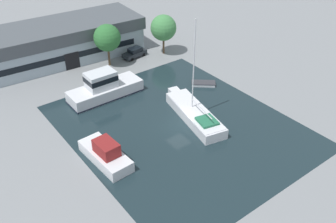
% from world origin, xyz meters
% --- Properties ---
extents(ground_plane, '(440.00, 440.00, 0.00)m').
position_xyz_m(ground_plane, '(0.00, 0.00, 0.00)').
color(ground_plane, gray).
extents(water_canal, '(25.58, 30.52, 0.01)m').
position_xyz_m(water_canal, '(0.00, 0.00, 0.00)').
color(water_canal, '#19282D').
rests_on(water_canal, ground).
extents(warehouse_building, '(28.15, 11.92, 6.02)m').
position_xyz_m(warehouse_building, '(-3.38, 27.87, 3.05)').
color(warehouse_building, '#99A8B2').
rests_on(warehouse_building, ground).
extents(quay_tree_near_building, '(4.35, 4.35, 6.97)m').
position_xyz_m(quay_tree_near_building, '(1.70, 20.55, 4.78)').
color(quay_tree_near_building, brown).
rests_on(quay_tree_near_building, ground).
extents(quay_tree_by_water, '(4.43, 4.43, 6.91)m').
position_xyz_m(quay_tree_by_water, '(11.62, 18.88, 4.68)').
color(quay_tree_by_water, brown).
rests_on(quay_tree_by_water, ground).
extents(parked_car, '(4.53, 2.45, 1.65)m').
position_xyz_m(parked_car, '(6.73, 20.63, 0.82)').
color(parked_car, '#1E2328').
rests_on(parked_car, ground).
extents(sailboat_moored, '(5.30, 12.41, 13.24)m').
position_xyz_m(sailboat_moored, '(2.67, 0.16, 0.78)').
color(sailboat_moored, silver).
rests_on(sailboat_moored, water_canal).
extents(motor_cruiser, '(10.69, 3.81, 4.01)m').
position_xyz_m(motor_cruiser, '(-3.94, 12.06, 1.45)').
color(motor_cruiser, silver).
rests_on(motor_cruiser, water_canal).
extents(small_dinghy, '(3.73, 3.49, 0.49)m').
position_xyz_m(small_dinghy, '(9.57, 6.07, 0.25)').
color(small_dinghy, silver).
rests_on(small_dinghy, water_canal).
extents(cabin_boat, '(3.16, 7.38, 2.80)m').
position_xyz_m(cabin_boat, '(-10.68, -0.34, 1.00)').
color(cabin_boat, silver).
rests_on(cabin_boat, water_canal).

